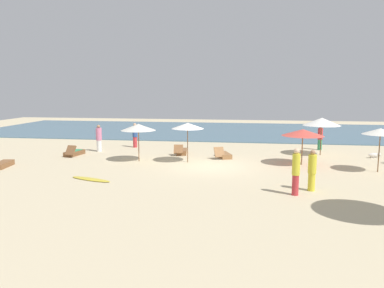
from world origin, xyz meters
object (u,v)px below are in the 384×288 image
object	(u,v)px
umbrella_4	(322,122)
lounger_1	(181,151)
person_3	(135,135)
umbrella_2	(381,131)
surfboard	(91,179)
person_2	(296,171)
dog	(374,155)
person_1	(312,170)
lounger_3	(223,155)
lounger_4	(74,153)
umbrella_1	(138,127)
person_5	(99,138)
umbrella_0	(303,133)
person_4	(320,138)
lounger_2	(2,164)
umbrella_3	(188,126)

from	to	relation	value
umbrella_4	lounger_1	world-z (taller)	umbrella_4
person_3	lounger_1	bearing A→B (deg)	-30.38
umbrella_2	surfboard	xyz separation A→B (m)	(-13.54, -3.71, -2.01)
person_2	dog	distance (m)	10.51
person_1	surfboard	world-z (taller)	person_1
lounger_3	lounger_4	distance (m)	9.27
lounger_3	dog	size ratio (longest dim) A/B	2.46
umbrella_1	person_5	xyz separation A→B (m)	(-3.55, 2.81, -1.07)
umbrella_0	lounger_1	distance (m)	7.66
lounger_3	dog	world-z (taller)	lounger_3
umbrella_2	lounger_1	bearing A→B (deg)	161.06
lounger_3	person_2	xyz separation A→B (m)	(3.34, -7.64, 0.79)
lounger_1	person_4	bearing A→B (deg)	18.43
umbrella_0	person_3	xyz separation A→B (m)	(-10.84, 4.53, -0.91)
lounger_1	lounger_4	xyz separation A→B (m)	(-6.52, -1.53, 0.01)
lounger_1	umbrella_0	bearing A→B (deg)	-18.29
person_1	person_5	xyz separation A→B (m)	(-12.34, 7.86, 0.03)
lounger_3	person_5	distance (m)	8.36
person_2	person_3	bearing A→B (deg)	132.52
person_4	umbrella_0	bearing A→B (deg)	-109.42
lounger_4	person_5	xyz separation A→B (m)	(0.97, 1.65, 0.71)
person_2	person_5	size ratio (longest dim) A/B	1.05
lounger_4	lounger_2	bearing A→B (deg)	-118.98
umbrella_4	lounger_2	size ratio (longest dim) A/B	1.34
umbrella_1	lounger_3	bearing A→B (deg)	21.35
umbrella_0	umbrella_1	world-z (taller)	umbrella_1
umbrella_2	person_1	xyz separation A→B (m)	(-3.85, -4.09, -1.19)
person_3	surfboard	xyz separation A→B (m)	(0.83, -9.54, -0.83)
umbrella_1	person_2	bearing A→B (deg)	-35.72
lounger_4	person_4	world-z (taller)	person_4
lounger_1	dog	bearing A→B (deg)	1.67
umbrella_2	lounger_2	distance (m)	19.51
lounger_1	surfboard	bearing A→B (deg)	-111.47
person_2	surfboard	world-z (taller)	person_2
umbrella_4	person_3	size ratio (longest dim) A/B	1.37
lounger_2	lounger_4	bearing A→B (deg)	61.02
lounger_1	person_3	bearing A→B (deg)	149.62
person_2	dog	bearing A→B (deg)	57.46
umbrella_3	person_4	distance (m)	10.00
umbrella_0	umbrella_2	distance (m)	3.77
person_5	umbrella_2	bearing A→B (deg)	-13.10
lounger_2	person_2	bearing A→B (deg)	-11.60
umbrella_4	person_4	size ratio (longest dim) A/B	1.40
umbrella_3	lounger_4	bearing A→B (deg)	171.49
lounger_1	person_4	world-z (taller)	person_4
lounger_4	person_3	xyz separation A→B (m)	(2.79, 3.72, 0.69)
umbrella_3	lounger_3	distance (m)	3.22
person_5	dog	xyz separation A→B (m)	(17.25, 0.23, -0.72)
umbrella_3	lounger_3	size ratio (longest dim) A/B	1.27
umbrella_2	person_2	xyz separation A→B (m)	(-4.58, -4.84, -1.08)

